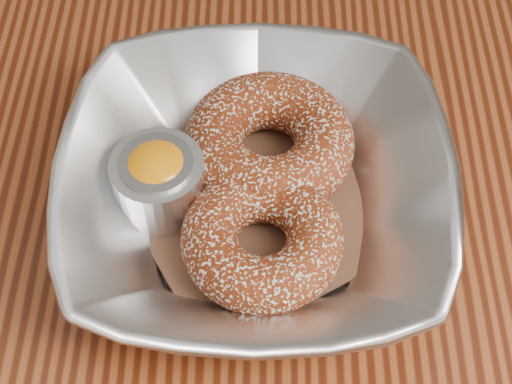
{
  "coord_description": "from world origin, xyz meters",
  "views": [
    {
      "loc": [
        0.02,
        -0.33,
        1.18
      ],
      "look_at": [
        0.01,
        -0.05,
        0.78
      ],
      "focal_mm": 55.0,
      "sensor_mm": 36.0,
      "label": 1
    }
  ],
  "objects_px": {
    "table": "(240,229)",
    "ramekin": "(159,180)",
    "donut_front": "(262,239)",
    "donut_back": "(269,142)",
    "serving_bowl": "(256,192)"
  },
  "relations": [
    {
      "from": "table",
      "to": "ramekin",
      "type": "relative_size",
      "value": 20.49
    },
    {
      "from": "donut_front",
      "to": "ramekin",
      "type": "bearing_deg",
      "value": 148.95
    },
    {
      "from": "donut_back",
      "to": "donut_front",
      "type": "bearing_deg",
      "value": -93.17
    },
    {
      "from": "donut_front",
      "to": "ramekin",
      "type": "height_order",
      "value": "ramekin"
    },
    {
      "from": "serving_bowl",
      "to": "donut_front",
      "type": "relative_size",
      "value": 2.47
    },
    {
      "from": "table",
      "to": "donut_front",
      "type": "xyz_separation_m",
      "value": [
        0.02,
        -0.09,
        0.13
      ]
    },
    {
      "from": "table",
      "to": "serving_bowl",
      "type": "xyz_separation_m",
      "value": [
        0.01,
        -0.05,
        0.13
      ]
    },
    {
      "from": "table",
      "to": "donut_back",
      "type": "relative_size",
      "value": 10.8
    },
    {
      "from": "donut_back",
      "to": "ramekin",
      "type": "bearing_deg",
      "value": -154.18
    },
    {
      "from": "donut_back",
      "to": "ramekin",
      "type": "height_order",
      "value": "ramekin"
    },
    {
      "from": "table",
      "to": "serving_bowl",
      "type": "relative_size",
      "value": 4.93
    },
    {
      "from": "serving_bowl",
      "to": "donut_back",
      "type": "distance_m",
      "value": 0.04
    },
    {
      "from": "table",
      "to": "donut_front",
      "type": "relative_size",
      "value": 12.17
    },
    {
      "from": "table",
      "to": "donut_back",
      "type": "bearing_deg",
      "value": -31.38
    },
    {
      "from": "ramekin",
      "to": "donut_front",
      "type": "bearing_deg",
      "value": -31.05
    }
  ]
}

